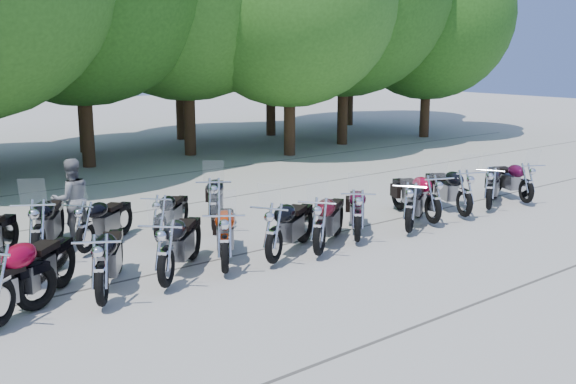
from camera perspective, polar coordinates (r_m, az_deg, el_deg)
ground at (r=12.94m, az=4.18°, el=-5.85°), size 90.00×90.00×0.00m
tree_8 at (r=31.59m, az=11.84°, el=14.49°), size 7.53×7.53×9.25m
tree_12 at (r=27.49m, az=-17.47°, el=15.14°), size 7.88×7.88×9.67m
tree_13 at (r=30.55m, az=-9.36°, el=15.74°), size 8.31×8.31×10.20m
tree_14 at (r=31.58m, az=-1.51°, el=15.38°), size 8.02×8.02×9.84m
motorcycle_2 at (r=10.76m, az=-15.57°, el=-6.23°), size 1.87×2.40×1.34m
motorcycle_3 at (r=11.34m, az=-10.33°, el=-4.99°), size 2.23×2.22×1.36m
motorcycle_4 at (r=11.91m, az=-5.39°, el=-4.03°), size 1.96×2.40×1.36m
motorcycle_5 at (r=12.39m, az=-1.21°, el=-3.36°), size 2.43×1.86×1.35m
motorcycle_6 at (r=12.88m, az=2.68°, el=-2.79°), size 2.36×1.99×1.35m
motorcycle_7 at (r=13.87m, az=5.92°, el=-1.87°), size 2.09×2.15×1.30m
motorcycle_8 at (r=14.71m, az=10.30°, el=-1.17°), size 2.32×1.87×1.31m
motorcycle_9 at (r=15.58m, az=12.22°, el=-0.48°), size 1.55×2.46×1.33m
motorcycle_10 at (r=16.38m, az=14.76°, el=0.02°), size 1.67×2.47×1.35m
motorcycle_11 at (r=17.30m, az=16.74°, el=0.39°), size 2.27×1.70×1.26m
motorcycle_12 at (r=18.36m, az=19.58°, el=0.83°), size 1.58×2.28×1.25m
motorcycle_14 at (r=13.17m, az=-20.41°, el=-3.00°), size 1.95×2.60×1.44m
motorcycle_15 at (r=13.63m, az=-16.83°, el=-2.74°), size 2.11×1.84×1.22m
motorcycle_16 at (r=14.02m, az=-10.79°, el=-2.11°), size 1.96×1.90×1.18m
motorcycle_17 at (r=14.66m, az=-6.25°, el=-0.91°), size 2.03×2.47×1.40m
rider_1 at (r=14.87m, az=-17.85°, el=-0.59°), size 0.88×0.70×1.73m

